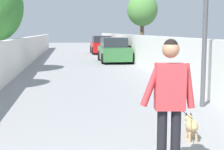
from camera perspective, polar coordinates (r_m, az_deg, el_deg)
The scene contains 8 objects.
ground_plane at distance 16.80m, azimuth -4.75°, elevation 0.89°, with size 80.00×80.00×0.00m, color gray.
wall_left at distance 14.92m, azimuth -16.80°, elevation 2.81°, with size 48.00×0.30×1.58m, color silver.
fence_right at distance 15.24m, azimuth 7.71°, elevation 3.41°, with size 48.00×0.30×1.72m, color silver.
tree_right_distant at distance 22.24m, azimuth 5.24°, elevation 11.01°, with size 2.01×2.01×4.40m.
person_skateboarder at distance 4.33m, azimuth 9.89°, elevation -3.52°, with size 0.26×0.72×1.76m.
dog at distance 6.18m, azimuth 13.44°, elevation -8.32°, with size 1.79×1.02×1.06m.
car_near at distance 21.01m, azimuth 0.31°, elevation 4.20°, with size 3.89×1.80×1.54m.
car_far at distance 29.01m, azimuth -1.83°, elevation 5.12°, with size 3.82×1.80×1.54m.
Camera 1 is at (-2.67, 0.76, 1.94)m, focal length 53.18 mm.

